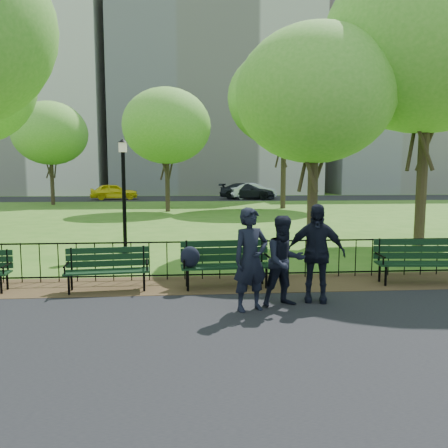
{
  "coord_description": "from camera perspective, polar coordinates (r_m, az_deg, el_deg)",
  "views": [
    {
      "loc": [
        -1.29,
        -7.8,
        2.42
      ],
      "look_at": [
        -0.54,
        1.5,
        1.34
      ],
      "focal_mm": 35.0,
      "sensor_mm": 36.0,
      "label": 1
    }
  ],
  "objects": [
    {
      "name": "apartment_mid",
      "position": [
        57.29,
        -1.26,
        19.29
      ],
      "size": [
        24.0,
        15.0,
        30.0
      ],
      "primitive_type": "cube",
      "color": "beige",
      "rests_on": "ground"
    },
    {
      "name": "sedan_silver",
      "position": [
        41.78,
        3.62,
        4.34
      ],
      "size": [
        4.9,
        2.97,
        1.52
      ],
      "primitive_type": "imported",
      "rotation": [
        0.0,
        0.0,
        1.89
      ],
      "color": "#B9BCC2",
      "rests_on": "far_street"
    },
    {
      "name": "dirt_strip",
      "position": [
        9.69,
        3.23,
        -7.78
      ],
      "size": [
        60.0,
        1.6,
        0.01
      ],
      "primitive_type": "cube",
      "color": "#3E2B19",
      "rests_on": "ground"
    },
    {
      "name": "apartment_west",
      "position": [
        60.45,
        -25.61,
        16.06
      ],
      "size": [
        22.0,
        15.0,
        26.0
      ],
      "primitive_type": "cube",
      "color": "silver",
      "rests_on": "ground"
    },
    {
      "name": "tree_near_e",
      "position": [
        14.63,
        11.78,
        16.13
      ],
      "size": [
        5.04,
        5.04,
        7.03
      ],
      "color": "#2D2116",
      "rests_on": "ground"
    },
    {
      "name": "tree_mid_e",
      "position": [
        16.7,
        25.21,
        20.74
      ],
      "size": [
        6.89,
        6.89,
        9.6
      ],
      "color": "#2D2116",
      "rests_on": "ground"
    },
    {
      "name": "tree_far_w",
      "position": [
        36.58,
        -21.78,
        10.93
      ],
      "size": [
        5.66,
        5.66,
        7.89
      ],
      "color": "#2D2116",
      "rests_on": "ground"
    },
    {
      "name": "person_mid",
      "position": [
        8.01,
        7.91,
        -4.82
      ],
      "size": [
        0.88,
        0.6,
        1.66
      ],
      "primitive_type": "imported",
      "rotation": [
        0.0,
        0.0,
        0.24
      ],
      "color": "black",
      "rests_on": "asphalt_path"
    },
    {
      "name": "iron_fence",
      "position": [
        10.06,
        2.86,
        -4.4
      ],
      "size": [
        24.06,
        0.06,
        1.0
      ],
      "color": "black",
      "rests_on": "ground"
    },
    {
      "name": "park_bench_right_a",
      "position": [
        10.54,
        24.01,
        -3.89
      ],
      "size": [
        1.9,
        0.72,
        1.06
      ],
      "rotation": [
        0.0,
        0.0,
        -0.08
      ],
      "color": "black",
      "rests_on": "ground"
    },
    {
      "name": "lamppost",
      "position": [
        13.58,
        -12.94,
        4.17
      ],
      "size": [
        0.31,
        0.31,
        3.45
      ],
      "color": "black",
      "rests_on": "ground"
    },
    {
      "name": "tree_far_e",
      "position": [
        31.16,
        7.91,
        15.99
      ],
      "size": [
        7.78,
        7.78,
        10.85
      ],
      "color": "#2D2116",
      "rests_on": "ground"
    },
    {
      "name": "apartment_east",
      "position": [
        62.85,
        21.99,
        14.91
      ],
      "size": [
        20.0,
        15.0,
        24.0
      ],
      "primitive_type": "cube",
      "color": "silver",
      "rests_on": "ground"
    },
    {
      "name": "asphalt_path",
      "position": [
        5.18,
        11.16,
        -21.31
      ],
      "size": [
        60.0,
        9.2,
        0.01
      ],
      "primitive_type": "cube",
      "color": "black",
      "rests_on": "ground"
    },
    {
      "name": "far_street",
      "position": [
        42.88,
        -2.87,
        3.37
      ],
      "size": [
        70.0,
        9.0,
        0.01
      ],
      "primitive_type": "cube",
      "color": "black",
      "rests_on": "ground"
    },
    {
      "name": "park_bench_main",
      "position": [
        9.2,
        -1.51,
        -4.46
      ],
      "size": [
        1.93,
        0.69,
        1.08
      ],
      "rotation": [
        0.0,
        0.0,
        0.06
      ],
      "color": "black",
      "rests_on": "ground"
    },
    {
      "name": "taxi",
      "position": [
        41.82,
        -14.17,
        4.12
      ],
      "size": [
        4.6,
        2.59,
        1.48
      ],
      "primitive_type": "imported",
      "rotation": [
        0.0,
        0.0,
        1.78
      ],
      "color": "yellow",
      "rests_on": "far_street"
    },
    {
      "name": "ground",
      "position": [
        8.26,
        4.67,
        -10.44
      ],
      "size": [
        120.0,
        120.0,
        0.0
      ],
      "primitive_type": "plane",
      "color": "#386A1B"
    },
    {
      "name": "park_bench_left_a",
      "position": [
        9.38,
        -14.96,
        -5.11
      ],
      "size": [
        1.74,
        0.69,
        0.96
      ],
      "rotation": [
        0.0,
        0.0,
        0.1
      ],
      "color": "black",
      "rests_on": "ground"
    },
    {
      "name": "tree_far_c",
      "position": [
        28.26,
        -7.51,
        12.56
      ],
      "size": [
        5.56,
        5.56,
        7.74
      ],
      "color": "#2D2116",
      "rests_on": "ground"
    },
    {
      "name": "sedan_dark",
      "position": [
        41.2,
        3.07,
        4.3
      ],
      "size": [
        5.58,
        3.44,
        1.51
      ],
      "primitive_type": "imported",
      "rotation": [
        0.0,
        0.0,
        1.3
      ],
      "color": "black",
      "rests_on": "far_street"
    },
    {
      "name": "person_right",
      "position": [
        8.4,
        11.88,
        -3.7
      ],
      "size": [
        1.16,
        0.72,
        1.85
      ],
      "primitive_type": "imported",
      "rotation": [
        0.0,
        0.0,
        -0.27
      ],
      "color": "black",
      "rests_on": "asphalt_path"
    },
    {
      "name": "person_left",
      "position": [
        7.68,
        3.5,
        -4.64
      ],
      "size": [
        0.78,
        0.64,
        1.82
      ],
      "primitive_type": "imported",
      "rotation": [
        0.0,
        0.0,
        0.36
      ],
      "color": "black",
      "rests_on": "asphalt_path"
    }
  ]
}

